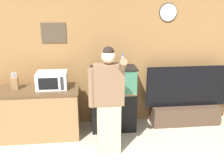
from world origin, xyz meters
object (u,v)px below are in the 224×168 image
at_px(knife_block, 15,83).
at_px(person_standing, 108,100).
at_px(counter_island, 35,113).
at_px(microwave, 52,80).
at_px(aquarium_on_stand, 113,99).
at_px(tv_on_stand, 185,107).

height_order(knife_block, person_standing, person_standing).
bearing_deg(counter_island, person_standing, -27.18).
bearing_deg(microwave, aquarium_on_stand, 4.67).
xyz_separation_m(aquarium_on_stand, person_standing, (-0.17, -0.77, 0.29)).
xyz_separation_m(microwave, tv_on_stand, (2.52, 0.16, -0.70)).
relative_size(microwave, knife_block, 1.68).
height_order(microwave, aquarium_on_stand, aquarium_on_stand).
height_order(microwave, person_standing, person_standing).
distance_m(counter_island, person_standing, 1.47).
xyz_separation_m(counter_island, person_standing, (1.25, -0.64, 0.45)).
bearing_deg(microwave, tv_on_stand, 3.66).
distance_m(counter_island, microwave, 0.68).
xyz_separation_m(microwave, aquarium_on_stand, (1.08, 0.09, -0.43)).
bearing_deg(tv_on_stand, microwave, -176.34).
bearing_deg(aquarium_on_stand, microwave, -175.33).
relative_size(counter_island, tv_on_stand, 0.98).
bearing_deg(person_standing, counter_island, 152.82).
height_order(knife_block, aquarium_on_stand, aquarium_on_stand).
bearing_deg(person_standing, tv_on_stand, 27.66).
bearing_deg(counter_island, tv_on_stand, 4.03).
bearing_deg(person_standing, aquarium_on_stand, 77.62).
distance_m(counter_island, tv_on_stand, 2.86).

